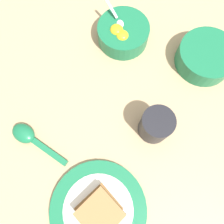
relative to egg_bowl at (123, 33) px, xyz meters
The scene contains 7 objects.
ground_plane 0.25m from the egg_bowl, 13.38° to the right, with size 3.00×3.00×0.00m, color tan.
egg_bowl is the anchor object (origin of this frame).
toast_plate 0.47m from the egg_bowl, 21.37° to the right, with size 0.23×0.23×0.01m.
toast_sandwich 0.47m from the egg_bowl, 20.95° to the right, with size 0.12×0.11×0.03m.
soup_spoon 0.38m from the egg_bowl, 52.90° to the right, with size 0.14×0.13×0.03m.
congee_bowl 0.24m from the egg_bowl, 57.73° to the left, with size 0.16×0.16×0.05m.
drinking_cup 0.28m from the egg_bowl, ahead, with size 0.08×0.08×0.09m.
Camera 1 is at (0.13, -0.07, 0.56)m, focal length 35.00 mm.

